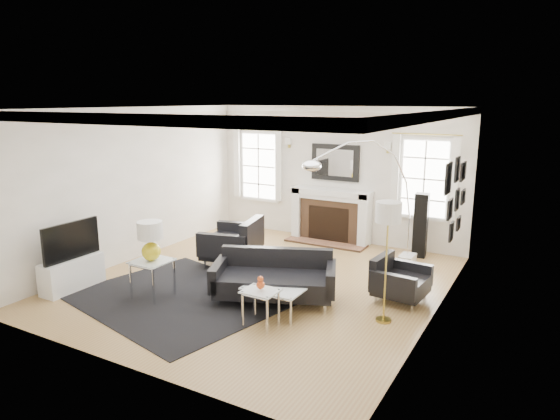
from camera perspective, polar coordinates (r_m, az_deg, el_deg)
The scene contains 25 objects.
floor at distance 8.26m, azimuth -2.12°, elevation -8.25°, with size 6.00×6.00×0.00m, color olive.
back_wall at distance 10.51m, azimuth 6.38°, elevation 4.09°, with size 5.50×0.04×2.80m, color white.
front_wall at distance 5.62m, azimuth -18.43°, elevation -3.98°, with size 5.50×0.04×2.80m, color white.
left_wall at distance 9.58m, azimuth -16.39°, elevation 2.83°, with size 0.04×6.00×2.80m, color white.
right_wall at distance 6.88m, azimuth 17.72°, elevation -0.94°, with size 0.04×6.00×2.80m, color white.
ceiling at distance 7.73m, azimuth -2.29°, elevation 11.55°, with size 5.50×6.00×0.02m, color white.
crown_molding at distance 7.73m, azimuth -2.29°, elevation 11.10°, with size 5.50×6.00×0.12m, color white.
fireplace at distance 10.49m, azimuth 5.82°, elevation -0.70°, with size 1.70×0.69×1.11m.
mantel_mirror at distance 10.44m, azimuth 6.32°, elevation 5.41°, with size 1.05×0.07×0.75m.
window_left at distance 11.30m, azimuth -2.41°, elevation 5.04°, with size 1.24×0.15×1.62m.
window_right at distance 9.89m, azimuth 16.19°, elevation 3.47°, with size 1.24×0.15×1.62m.
gallery_wall at distance 8.11m, azimuth 19.46°, elevation 1.88°, with size 0.04×1.73×1.29m.
tv_unit at distance 8.53m, azimuth -22.66°, elevation -6.25°, with size 0.35×1.00×1.09m.
area_rug at distance 7.80m, azimuth -11.40°, elevation -9.75°, with size 2.98×2.48×0.01m, color black.
sofa at distance 7.50m, azimuth -0.62°, elevation -7.84°, with size 1.98×1.44×0.59m.
armchair_left at distance 9.07m, azimuth -5.18°, elevation -3.79°, with size 1.12×1.21×0.70m.
armchair_right at distance 7.68m, azimuth 13.31°, elevation -7.87°, with size 0.79×0.86×0.54m.
coffee_table at distance 7.16m, azimuth -0.03°, elevation -8.68°, with size 0.84×0.84×0.37m.
side_table_left at distance 7.75m, azimuth -14.41°, elevation -6.37°, with size 0.53×0.53×0.58m.
nesting_table at distance 6.63m, azimuth -2.23°, elevation -10.07°, with size 0.45×0.38×0.50m.
gourd_lamp at distance 7.62m, azimuth -14.59°, elevation -3.14°, with size 0.37×0.37×0.60m.
orange_vase at distance 6.55m, azimuth -2.24°, elevation -8.36°, with size 0.11×0.11×0.18m.
arc_floor_lamp at distance 8.68m, azimuth 9.36°, elevation 1.32°, with size 1.66×1.53×2.35m.
stick_floor_lamp at distance 6.59m, azimuth 12.27°, elevation -0.97°, with size 0.33×0.33×1.65m.
speaker_tower at distance 9.76m, azimuth 15.78°, elevation -1.70°, with size 0.24×0.24×1.22m, color black.
Camera 1 is at (4.04, -6.58, 2.94)m, focal length 32.00 mm.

